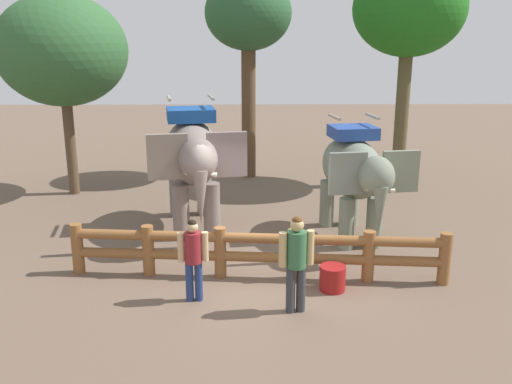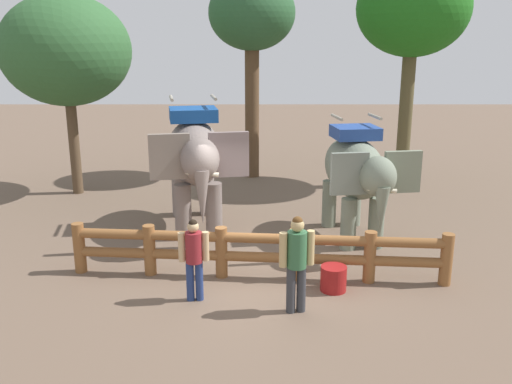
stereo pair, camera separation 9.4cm
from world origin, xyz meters
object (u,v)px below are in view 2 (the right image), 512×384
object	(u,v)px
tourist_man_in_blue	(295,258)
log_fence	(256,250)
tree_far_left	(250,18)
tree_far_right	(64,51)
tree_back_center	(411,11)
elephant_near_left	(193,157)
elephant_center	(355,172)
tourist_woman_in_black	(192,254)
feed_bucket	(332,278)

from	to	relation	value
tourist_man_in_blue	log_fence	bearing A→B (deg)	115.04
tree_far_left	tree_far_right	bearing A→B (deg)	-158.37
log_fence	tree_back_center	distance (m)	9.97
elephant_near_left	tree_far_right	world-z (taller)	tree_far_right
log_fence	elephant_center	bearing A→B (deg)	44.08
tourist_woman_in_black	tree_far_right	distance (m)	9.21
tourist_woman_in_black	feed_bucket	size ratio (longest dim) A/B	3.13
elephant_center	tourist_woman_in_black	xyz separation A→B (m)	(-3.46, -3.20, -0.75)
tourist_woman_in_black	tree_far_right	size ratio (longest dim) A/B	0.26
tree_far_right	feed_bucket	bearing A→B (deg)	-44.55
tree_back_center	tree_far_right	bearing A→B (deg)	-174.65
feed_bucket	elephant_center	bearing A→B (deg)	72.93
elephant_center	tree_far_left	xyz separation A→B (m)	(-2.47, 6.27, 3.63)
log_fence	elephant_near_left	distance (m)	3.60
tourist_woman_in_black	tree_far_left	world-z (taller)	tree_far_left
tree_far_left	tree_back_center	bearing A→B (deg)	-13.59
tree_far_left	tree_far_right	distance (m)	5.91
log_fence	tourist_man_in_blue	distance (m)	1.63
log_fence	elephant_near_left	size ratio (longest dim) A/B	1.92
elephant_near_left	tree_back_center	size ratio (longest dim) A/B	0.56
tree_far_left	elephant_center	bearing A→B (deg)	-68.47
log_fence	tree_back_center	xyz separation A→B (m)	(4.72, 7.32, 4.86)
tree_far_right	feed_bucket	size ratio (longest dim) A/B	11.86
elephant_center	tourist_woman_in_black	world-z (taller)	elephant_center
tourist_man_in_blue	feed_bucket	size ratio (longest dim) A/B	3.54
tourist_man_in_blue	feed_bucket	xyz separation A→B (m)	(0.78, 0.85, -0.78)
log_fence	elephant_center	world-z (taller)	elephant_center
elephant_center	tree_far_right	world-z (taller)	tree_far_right
elephant_near_left	tourist_man_in_blue	xyz separation A→B (m)	(2.20, -4.43, -0.83)
tourist_woman_in_black	tree_back_center	world-z (taller)	tree_back_center
tourist_man_in_blue	feed_bucket	world-z (taller)	tourist_man_in_blue
tourist_woman_in_black	tree_far_left	size ratio (longest dim) A/B	0.24
tourist_man_in_blue	tree_far_left	world-z (taller)	tree_far_left
log_fence	tree_far_right	bearing A→B (deg)	131.34
elephant_center	tree_far_left	bearing A→B (deg)	111.53
elephant_near_left	tree_far_right	distance (m)	5.80
tree_back_center	feed_bucket	xyz separation A→B (m)	(-3.28, -7.89, -5.21)
log_fence	tree_back_center	world-z (taller)	tree_back_center
elephant_near_left	elephant_center	xyz separation A→B (m)	(3.84, -0.78, -0.20)
tourist_woman_in_black	tree_back_center	distance (m)	11.14
tree_far_left	elephant_near_left	bearing A→B (deg)	-103.92
log_fence	tree_back_center	size ratio (longest dim) A/B	1.08
tree_far_left	log_fence	bearing A→B (deg)	-88.85
elephant_near_left	tourist_woman_in_black	world-z (taller)	elephant_near_left
tree_back_center	tree_far_right	distance (m)	10.42
tree_far_left	feed_bucket	size ratio (longest dim) A/B	13.31
tourist_woman_in_black	tree_back_center	xyz separation A→B (m)	(5.88, 8.29, 4.55)
tree_far_left	tree_back_center	xyz separation A→B (m)	(4.89, -1.18, 0.18)
elephant_near_left	tourist_man_in_blue	distance (m)	5.02
tree_far_right	elephant_near_left	bearing A→B (deg)	-39.50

